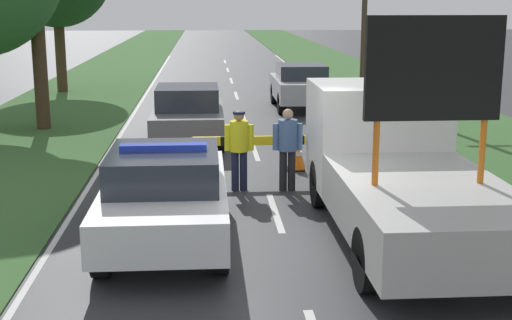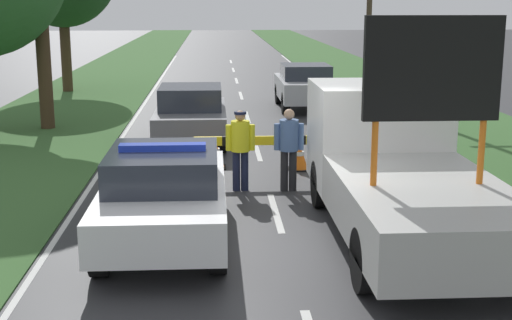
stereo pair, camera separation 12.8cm
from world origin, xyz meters
The scene contains 14 objects.
ground_plane centered at (0.00, 0.00, 0.00)m, with size 160.00×160.00×0.00m, color #333335.
lane_markings centered at (0.00, 10.95, 0.00)m, with size 7.32×54.05×0.01m.
grass_verge_left centered at (-6.13, 20.00, 0.01)m, with size 4.83×120.00×0.03m.
grass_verge_right centered at (6.13, 20.00, 0.01)m, with size 4.83×120.00×0.03m.
police_car centered at (-1.86, 0.01, 0.79)m, with size 1.87×4.50×1.59m.
work_truck centered at (1.86, 0.34, 1.10)m, with size 2.27×6.19×3.51m.
road_barrier centered at (0.25, 3.84, 0.79)m, with size 3.50×0.08×0.94m.
police_officer centered at (-0.57, 3.04, 0.96)m, with size 0.58×0.37×1.61m.
pedestrian_civilian centered at (0.38, 2.96, 0.96)m, with size 0.59×0.37×1.64m.
traffic_cone_near_police centered at (-1.41, 2.62, 0.30)m, with size 0.44×0.44×0.61m.
traffic_cone_centre_front centered at (0.80, 4.73, 0.32)m, with size 0.48×0.48×0.66m.
traffic_cone_near_truck centered at (-1.08, 5.02, 0.35)m, with size 0.52×0.52×0.71m.
queued_car_suv_grey centered at (-1.68, 7.93, 0.78)m, with size 1.81×4.05×1.52m.
queued_car_sedan_silver centered at (2.09, 13.86, 0.80)m, with size 1.83×4.00×1.54m.
Camera 2 is at (-1.08, -10.68, 3.71)m, focal length 50.00 mm.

